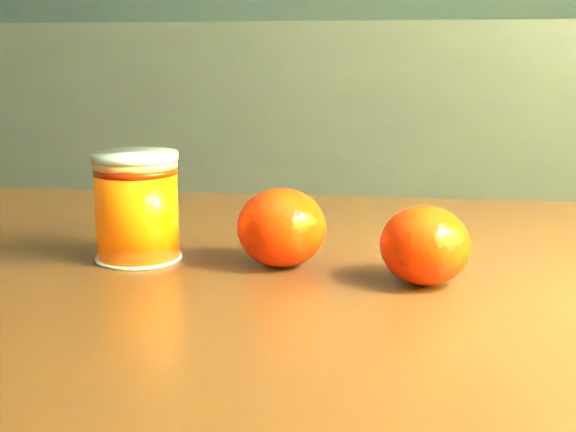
% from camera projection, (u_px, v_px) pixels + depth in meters
% --- Properties ---
extents(kitchen_counter, '(3.15, 0.60, 0.90)m').
position_uv_depth(kitchen_counter, '(174.00, 206.00, 2.04)').
color(kitchen_counter, '#505055').
rests_on(kitchen_counter, ground).
extents(table, '(1.03, 0.82, 0.69)m').
position_uv_depth(table, '(353.00, 385.00, 0.63)').
color(table, '#582D16').
rests_on(table, ground).
extents(juice_glass, '(0.07, 0.07, 0.09)m').
position_uv_depth(juice_glass, '(137.00, 207.00, 0.65)').
color(juice_glass, '#FF5905').
rests_on(juice_glass, table).
extents(orange_front, '(0.08, 0.08, 0.06)m').
position_uv_depth(orange_front, '(425.00, 245.00, 0.59)').
color(orange_front, '#FF2C05').
rests_on(orange_front, table).
extents(orange_back, '(0.07, 0.07, 0.06)m').
position_uv_depth(orange_back, '(282.00, 227.00, 0.64)').
color(orange_back, '#FF2C05').
rests_on(orange_back, table).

